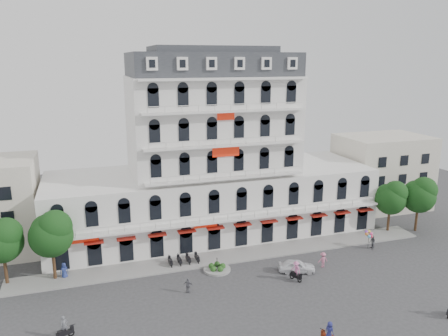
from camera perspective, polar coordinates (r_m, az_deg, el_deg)
ground at (r=48.66m, az=4.74°, el=-15.76°), size 120.00×120.00×0.00m
sidewalk at (r=56.08m, az=1.16°, el=-11.39°), size 53.00×4.00×0.16m
main_building at (r=60.92m, az=-1.54°, el=0.55°), size 45.00×15.00×25.80m
flank_building_east at (r=77.24m, az=19.91°, el=-0.44°), size 14.00×10.00×12.00m
traffic_island at (r=52.61m, az=-0.92°, el=-12.97°), size 3.20×3.20×1.60m
parked_scooter_row at (r=54.40m, az=-5.26°, el=-12.38°), size 4.40×1.80×1.10m
tree_west_outer at (r=53.18m, az=-27.00°, el=-8.27°), size 4.50×4.48×7.76m
tree_west_inner at (r=51.94m, az=-21.64°, el=-7.82°), size 4.76×4.76×8.25m
tree_east_inner at (r=66.31m, az=20.99°, el=-3.53°), size 4.40×4.37×7.57m
tree_east_outer at (r=68.04m, az=24.18°, el=-3.11°), size 4.65×4.65×8.05m
parked_car at (r=52.77m, az=9.48°, el=-12.52°), size 4.57×3.01×1.45m
rider_west at (r=43.43m, az=-20.11°, el=-19.07°), size 1.63×0.87×2.22m
rider_east at (r=41.43m, az=13.60°, el=-20.20°), size 0.92×1.61×2.17m
rider_center at (r=50.66m, az=9.38°, el=-13.04°), size 1.12×1.60×2.33m
pedestrian_left at (r=53.76m, az=-20.14°, el=-12.47°), size 0.98×0.71×1.86m
pedestrian_mid at (r=48.03m, az=-4.70°, el=-15.03°), size 1.05×0.89×1.68m
pedestrian_right at (r=54.38m, az=12.79°, el=-11.61°), size 1.22×0.71×1.87m
pedestrian_far at (r=53.75m, az=-20.15°, el=-12.46°), size 0.82×0.74×1.88m
balloon_vendor at (r=60.83m, az=18.67°, el=-8.86°), size 1.39×1.32×2.45m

